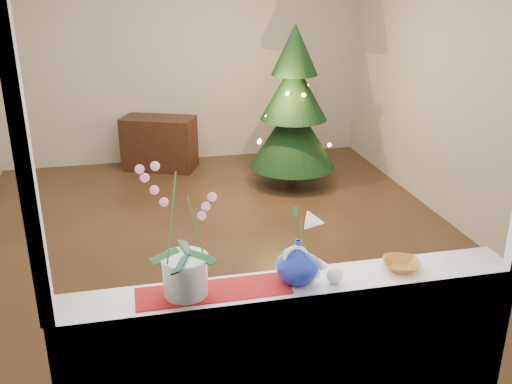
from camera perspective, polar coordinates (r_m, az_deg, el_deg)
ground at (r=5.18m, az=-3.83°, el=-4.88°), size 5.00×5.00×0.00m
wall_back at (r=7.19m, az=-7.36°, el=13.68°), size 4.50×0.10×2.70m
wall_front at (r=2.40m, az=4.94°, el=-1.60°), size 4.50×0.10×2.70m
wall_right at (r=5.54m, az=19.86°, el=10.38°), size 0.10×5.00×2.70m
window_apron at (r=2.90m, az=4.10°, el=-18.07°), size 2.20×0.08×0.88m
windowsill at (r=2.71m, az=3.81°, el=-9.35°), size 2.20×0.26×0.04m
window_frame at (r=2.31m, az=4.99°, el=6.71°), size 2.22×0.06×1.60m
runner at (r=2.63m, az=-4.28°, el=-9.84°), size 0.70×0.20×0.01m
orchid_pot at (r=2.47m, az=-7.31°, el=-3.91°), size 0.23×0.23×0.63m
swan at (r=2.66m, az=4.88°, el=-7.23°), size 0.22×0.10×0.18m
blue_vase at (r=2.65m, az=4.19°, el=-6.61°), size 0.29×0.29×0.24m
lily at (r=2.56m, az=4.32°, el=-2.38°), size 0.13×0.08×0.18m
paperweight at (r=2.69m, az=7.88°, el=-8.28°), size 0.10×0.10×0.08m
amber_dish at (r=2.88m, az=14.31°, el=-7.13°), size 0.20×0.20×0.04m
xmas_tree at (r=6.33m, az=3.79°, el=8.54°), size 1.24×1.24×1.77m
side_table at (r=7.05m, az=-9.62°, el=4.83°), size 0.95×0.72×0.64m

